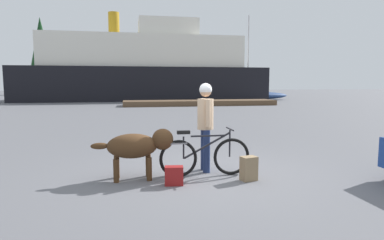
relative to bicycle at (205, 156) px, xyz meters
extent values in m
plane|color=slate|center=(-0.04, 0.14, -0.39)|extent=(160.00, 160.00, 0.00)
torus|color=black|center=(0.53, 0.00, -0.03)|extent=(0.72, 0.06, 0.72)
torus|color=black|center=(-0.51, 0.00, -0.03)|extent=(0.72, 0.06, 0.72)
cube|color=black|center=(0.06, 0.00, 0.39)|extent=(0.67, 0.03, 0.03)
cube|color=black|center=(0.04, 0.00, 0.21)|extent=(0.90, 0.03, 0.49)
cylinder|color=black|center=(-0.41, 0.00, 0.18)|extent=(0.03, 0.03, 0.42)
cylinder|color=black|center=(0.49, 0.00, 0.23)|extent=(0.03, 0.03, 0.52)
cube|color=black|center=(-0.41, 0.00, 0.47)|extent=(0.24, 0.10, 0.06)
cylinder|color=black|center=(0.49, 0.00, 0.51)|extent=(0.03, 0.44, 0.03)
cube|color=slate|center=(-0.53, 0.00, 0.27)|extent=(0.36, 0.14, 0.02)
cylinder|color=navy|center=(0.10, 0.47, 0.04)|extent=(0.14, 0.14, 0.86)
cylinder|color=navy|center=(0.10, 0.25, 0.04)|extent=(0.14, 0.14, 0.86)
cylinder|color=#D8B28C|center=(0.10, 0.36, 0.77)|extent=(0.32, 0.32, 0.61)
cylinder|color=#D8B28C|center=(0.10, 0.58, 0.81)|extent=(0.09, 0.09, 0.53)
cylinder|color=#D8B28C|center=(0.10, 0.14, 0.81)|extent=(0.09, 0.09, 0.53)
sphere|color=tan|center=(0.10, 0.36, 1.23)|extent=(0.23, 0.23, 0.23)
sphere|color=white|center=(0.10, 0.36, 1.26)|extent=(0.25, 0.25, 0.25)
ellipsoid|color=#472D19|center=(-1.35, 0.05, 0.24)|extent=(0.92, 0.53, 0.45)
sphere|color=#472D19|center=(-0.79, 0.05, 0.34)|extent=(0.40, 0.40, 0.40)
ellipsoid|color=#472D19|center=(-1.93, 0.05, 0.26)|extent=(0.32, 0.12, 0.12)
cylinder|color=#472D19|center=(-1.06, 0.20, -0.18)|extent=(0.10, 0.10, 0.43)
cylinder|color=#472D19|center=(-1.06, -0.09, -0.18)|extent=(0.10, 0.10, 0.43)
cylinder|color=#472D19|center=(-1.64, 0.20, -0.18)|extent=(0.10, 0.10, 0.43)
cylinder|color=#472D19|center=(-1.64, -0.09, -0.18)|extent=(0.10, 0.10, 0.43)
cube|color=#8C7251|center=(0.73, -0.42, -0.17)|extent=(0.32, 0.26, 0.44)
cube|color=maroon|center=(-0.65, -0.43, -0.22)|extent=(0.34, 0.22, 0.33)
cube|color=brown|center=(4.18, 19.87, -0.19)|extent=(12.16, 2.50, 0.40)
cube|color=black|center=(0.18, 29.32, 1.29)|extent=(25.07, 7.10, 3.36)
cube|color=silver|center=(0.18, 29.32, 4.57)|extent=(20.05, 5.96, 3.20)
cube|color=silver|center=(2.69, 29.32, 7.07)|extent=(6.02, 4.26, 1.80)
cylinder|color=#BF8C19|center=(-2.82, 29.32, 7.37)|extent=(1.10, 1.10, 2.40)
ellipsoid|color=navy|center=(10.91, 27.15, 0.06)|extent=(8.89, 2.49, 0.90)
cylinder|color=#B2B2B7|center=(10.91, 27.15, 4.45)|extent=(0.14, 0.14, 7.88)
cylinder|color=#B2B2B7|center=(9.58, 27.15, 1.71)|extent=(4.00, 0.10, 0.10)
cylinder|color=#4C331E|center=(-14.71, 49.03, 0.63)|extent=(0.38, 0.38, 2.04)
cone|color=#143819|center=(-14.71, 49.03, 6.58)|extent=(4.06, 4.06, 9.85)
cylinder|color=#4C331E|center=(0.05, 49.47, 0.73)|extent=(0.50, 0.50, 2.23)
cone|color=#1E4C28|center=(0.05, 49.47, 5.79)|extent=(4.13, 4.13, 7.89)
cylinder|color=#4C331E|center=(7.92, 48.71, 1.32)|extent=(0.47, 0.47, 3.42)
cone|color=#19471E|center=(7.92, 48.71, 6.33)|extent=(4.10, 4.10, 6.58)
camera|label=1|loc=(-1.38, -5.96, 1.38)|focal=30.66mm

